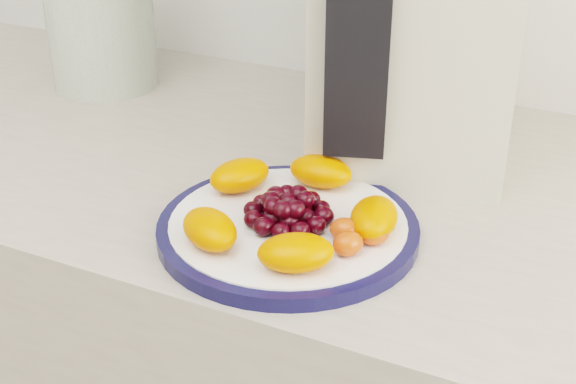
% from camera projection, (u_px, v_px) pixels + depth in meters
% --- Properties ---
extents(plate_rim, '(0.26, 0.26, 0.01)m').
position_uv_depth(plate_rim, '(288.00, 229.00, 0.81)').
color(plate_rim, '#0F1138').
rests_on(plate_rim, counter).
extents(plate_face, '(0.24, 0.24, 0.02)m').
position_uv_depth(plate_face, '(288.00, 228.00, 0.81)').
color(plate_face, white).
rests_on(plate_face, counter).
extents(canister, '(0.16, 0.16, 0.18)m').
position_uv_depth(canister, '(101.00, 24.00, 1.16)').
color(canister, '#345718').
rests_on(canister, counter).
extents(appliance_panel, '(0.07, 0.04, 0.28)m').
position_uv_depth(appliance_panel, '(359.00, 26.00, 0.79)').
color(appliance_panel, black).
rests_on(appliance_panel, appliance_body).
extents(fruit_plate, '(0.23, 0.22, 0.03)m').
position_uv_depth(fruit_plate, '(292.00, 209.00, 0.79)').
color(fruit_plate, '#EF5300').
rests_on(fruit_plate, plate_face).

